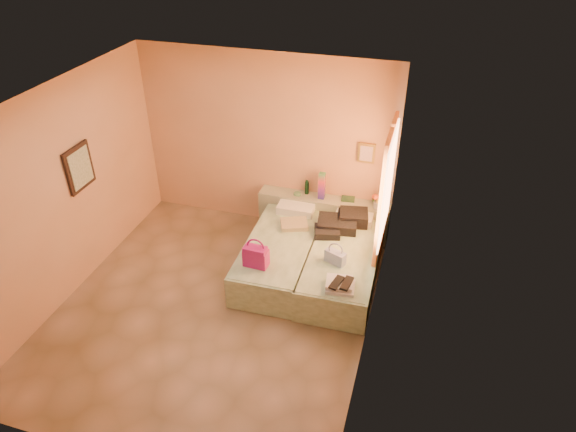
# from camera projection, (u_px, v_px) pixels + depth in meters

# --- Properties ---
(ground) EXTENTS (4.50, 4.50, 0.00)m
(ground) POSITION_uv_depth(u_px,v_px,m) (215.00, 308.00, 6.82)
(ground) COLOR tan
(ground) RESTS_ON ground
(room_walls) EXTENTS (4.02, 4.51, 2.81)m
(room_walls) POSITION_uv_depth(u_px,v_px,m) (238.00, 172.00, 6.26)
(room_walls) COLOR tan
(room_walls) RESTS_ON ground
(headboard_ledge) EXTENTS (2.05, 0.30, 0.65)m
(headboard_ledge) POSITION_uv_depth(u_px,v_px,m) (323.00, 216.00, 8.10)
(headboard_ledge) COLOR gray
(headboard_ledge) RESTS_ON ground
(bed_left) EXTENTS (0.94, 2.02, 0.50)m
(bed_left) POSITION_uv_depth(u_px,v_px,m) (281.00, 254.00, 7.39)
(bed_left) COLOR beige
(bed_left) RESTS_ON ground
(bed_right) EXTENTS (0.94, 2.02, 0.50)m
(bed_right) POSITION_uv_depth(u_px,v_px,m) (342.00, 265.00, 7.18)
(bed_right) COLOR beige
(bed_right) RESTS_ON ground
(water_bottle) EXTENTS (0.08, 0.08, 0.22)m
(water_bottle) POSITION_uv_depth(u_px,v_px,m) (307.00, 187.00, 7.99)
(water_bottle) COLOR #12331D
(water_bottle) RESTS_ON headboard_ledge
(rainbow_box) EXTENTS (0.10, 0.10, 0.43)m
(rainbow_box) POSITION_uv_depth(u_px,v_px,m) (322.00, 186.00, 7.82)
(rainbow_box) COLOR #B41672
(rainbow_box) RESTS_ON headboard_ledge
(small_dish) EXTENTS (0.12, 0.12, 0.03)m
(small_dish) POSITION_uv_depth(u_px,v_px,m) (297.00, 194.00, 8.01)
(small_dish) COLOR #447E56
(small_dish) RESTS_ON headboard_ledge
(green_book) EXTENTS (0.22, 0.17, 0.03)m
(green_book) POSITION_uv_depth(u_px,v_px,m) (348.00, 199.00, 7.88)
(green_book) COLOR #284B2E
(green_book) RESTS_ON headboard_ledge
(flower_vase) EXTENTS (0.27, 0.27, 0.26)m
(flower_vase) POSITION_uv_depth(u_px,v_px,m) (378.00, 200.00, 7.63)
(flower_vase) COLOR silver
(flower_vase) RESTS_ON headboard_ledge
(magenta_handbag) EXTENTS (0.33, 0.20, 0.30)m
(magenta_handbag) POSITION_uv_depth(u_px,v_px,m) (256.00, 256.00, 6.71)
(magenta_handbag) COLOR #B41672
(magenta_handbag) RESTS_ON bed_left
(khaki_garment) EXTENTS (0.47, 0.43, 0.07)m
(khaki_garment) POSITION_uv_depth(u_px,v_px,m) (294.00, 224.00, 7.54)
(khaki_garment) COLOR tan
(khaki_garment) RESTS_ON bed_left
(clothes_pile) EXTENTS (0.68, 0.68, 0.18)m
(clothes_pile) POSITION_uv_depth(u_px,v_px,m) (341.00, 223.00, 7.45)
(clothes_pile) COLOR black
(clothes_pile) RESTS_ON bed_right
(blue_handbag) EXTENTS (0.30, 0.21, 0.18)m
(blue_handbag) POSITION_uv_depth(u_px,v_px,m) (335.00, 257.00, 6.78)
(blue_handbag) COLOR #435BA2
(blue_handbag) RESTS_ON bed_right
(towel_stack) EXTENTS (0.38, 0.33, 0.10)m
(towel_stack) POSITION_uv_depth(u_px,v_px,m) (341.00, 285.00, 6.37)
(towel_stack) COLOR silver
(towel_stack) RESTS_ON bed_right
(sandal_pair) EXTENTS (0.26, 0.31, 0.03)m
(sandal_pair) POSITION_uv_depth(u_px,v_px,m) (341.00, 283.00, 6.30)
(sandal_pair) COLOR black
(sandal_pair) RESTS_ON towel_stack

